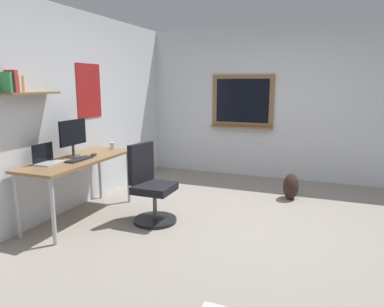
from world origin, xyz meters
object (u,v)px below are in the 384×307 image
Objects in this scene: monitor_primary at (73,136)px; computer_mouse at (94,154)px; coffee_mug at (113,146)px; backpack at (291,186)px; desk at (79,164)px; office_chair at (150,189)px; laptop at (47,159)px; keyboard at (79,159)px.

computer_mouse is at bearing -46.95° from monitor_primary.
coffee_mug is 2.62m from backpack.
desk is 0.23m from computer_mouse.
backpack is at bearing -44.99° from office_chair.
backpack is (1.67, -2.45, -0.84)m from monitor_primary.
backpack is at bearing -54.00° from desk.
coffee_mug is (0.49, 0.84, 0.40)m from office_chair.
desk is at bearing 126.00° from backpack.
coffee_mug is 0.25× the size of backpack.
laptop is 0.84× the size of keyboard.
computer_mouse is (0.16, -0.17, -0.25)m from monitor_primary.
office_chair is 2.05× the size of monitor_primary.
desk is 5.18× the size of laptop.
computer_mouse is at bearing -174.32° from coffee_mug.
computer_mouse is (0.20, -0.07, 0.09)m from desk.
office_chair is at bearing -75.94° from desk.
keyboard is 0.78m from coffee_mug.
monitor_primary reaches higher than office_chair.
keyboard reaches higher than backpack.
desk is 4.34× the size of keyboard.
coffee_mug reaches higher than computer_mouse.
keyboard is 4.02× the size of coffee_mug.
monitor_primary is 0.71m from coffee_mug.
keyboard is at bearing -176.34° from coffee_mug.
office_chair is 2.57× the size of keyboard.
computer_mouse is at bearing -21.35° from laptop.
office_chair is at bearing -120.23° from coffee_mug.
office_chair is (0.22, -0.86, -0.27)m from desk.
monitor_primary is 4.46× the size of computer_mouse.
desk is 4.32× the size of backpack.
monitor_primary is at bearing 54.86° from keyboard.
coffee_mug reaches higher than backpack.
desk is at bearing -112.65° from monitor_primary.
laptop is 0.36m from keyboard.
laptop is 0.84× the size of backpack.
laptop is 3.31m from backpack.
keyboard is (-0.30, 0.79, 0.36)m from office_chair.
computer_mouse is at bearing -0.00° from keyboard.
keyboard reaches higher than desk.
office_chair is 1.04m from coffee_mug.
laptop is 3.37× the size of coffee_mug.
monitor_primary is (0.40, -0.05, 0.22)m from laptop.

